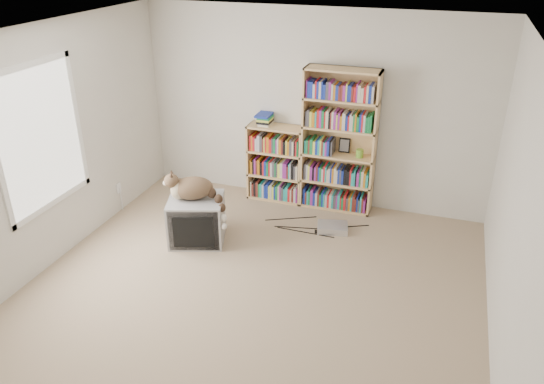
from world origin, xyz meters
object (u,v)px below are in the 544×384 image
(bookcase_short, at_px, (277,165))
(cat, at_px, (197,192))
(crt_tv, at_px, (197,219))
(dvd_player, at_px, (332,228))
(bookcase_tall, at_px, (339,145))

(bookcase_short, bearing_deg, cat, -109.98)
(crt_tv, xyz_separation_m, cat, (0.03, -0.01, 0.36))
(cat, height_order, bookcase_short, bookcase_short)
(cat, distance_m, dvd_player, 1.71)
(cat, bearing_deg, bookcase_tall, 18.51)
(dvd_player, bearing_deg, bookcase_tall, 86.38)
(crt_tv, xyz_separation_m, dvd_player, (1.46, 0.71, -0.22))
(crt_tv, relative_size, bookcase_tall, 0.41)
(cat, height_order, dvd_player, cat)
(crt_tv, bearing_deg, bookcase_short, 50.45)
(crt_tv, distance_m, bookcase_tall, 2.01)
(bookcase_short, relative_size, dvd_player, 2.82)
(bookcase_tall, xyz_separation_m, dvd_player, (0.11, -0.65, -0.83))
(bookcase_tall, bearing_deg, cat, -134.10)
(bookcase_short, height_order, dvd_player, bookcase_short)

